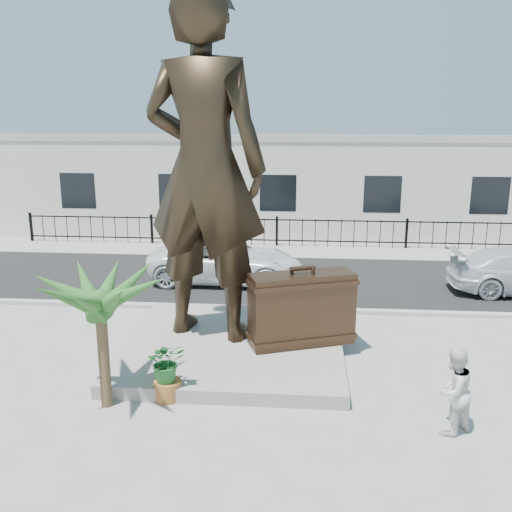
{
  "coord_description": "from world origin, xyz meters",
  "views": [
    {
      "loc": [
        1.11,
        -11.26,
        5.71
      ],
      "look_at": [
        0.0,
        2.0,
        2.3
      ],
      "focal_mm": 40.0,
      "sensor_mm": 36.0,
      "label": 1
    }
  ],
  "objects_px": {
    "tourist": "(453,391)",
    "car_white": "(226,261)",
    "statue": "(205,168)",
    "suitcase": "(302,309)"
  },
  "relations": [
    {
      "from": "tourist",
      "to": "car_white",
      "type": "xyz_separation_m",
      "value": [
        -5.34,
        9.08,
        -0.09
      ]
    },
    {
      "from": "tourist",
      "to": "statue",
      "type": "bearing_deg",
      "value": -74.35
    },
    {
      "from": "tourist",
      "to": "car_white",
      "type": "bearing_deg",
      "value": -97.87
    },
    {
      "from": "car_white",
      "to": "tourist",
      "type": "bearing_deg",
      "value": -148.32
    },
    {
      "from": "statue",
      "to": "suitcase",
      "type": "relative_size",
      "value": 3.34
    },
    {
      "from": "statue",
      "to": "car_white",
      "type": "distance_m",
      "value": 6.53
    },
    {
      "from": "suitcase",
      "to": "tourist",
      "type": "bearing_deg",
      "value": -69.64
    },
    {
      "from": "tourist",
      "to": "suitcase",
      "type": "bearing_deg",
      "value": -87.73
    },
    {
      "from": "suitcase",
      "to": "tourist",
      "type": "relative_size",
      "value": 1.49
    },
    {
      "from": "suitcase",
      "to": "car_white",
      "type": "bearing_deg",
      "value": 93.61
    }
  ]
}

